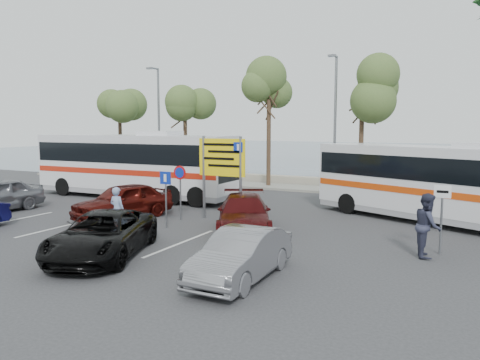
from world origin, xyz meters
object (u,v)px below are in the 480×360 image
at_px(coach_bus_right, 440,186).
at_px(pedestrian_near, 117,210).
at_px(car_silver_b, 241,255).
at_px(direction_sign, 222,164).
at_px(car_red, 123,201).
at_px(coach_bus_left, 134,167).
at_px(car_maroon, 244,214).
at_px(street_lamp_left, 158,118).
at_px(street_lamp_right, 335,117).
at_px(pedestrian_far, 427,225).
at_px(suv_black, 102,235).

bearing_deg(coach_bus_right, pedestrian_near, -146.28).
bearing_deg(pedestrian_near, car_silver_b, 157.48).
bearing_deg(direction_sign, car_red, -157.03).
height_order(coach_bus_left, pedestrian_near, coach_bus_left).
bearing_deg(car_silver_b, coach_bus_right, 66.91).
bearing_deg(coach_bus_left, pedestrian_near, -54.60).
bearing_deg(car_silver_b, car_maroon, 114.95).
bearing_deg(street_lamp_left, direction_sign, -43.17).
height_order(street_lamp_left, car_silver_b, street_lamp_left).
bearing_deg(street_lamp_right, pedestrian_far, -62.75).
xyz_separation_m(coach_bus_right, car_maroon, (-6.52, -5.00, -0.88)).
distance_m(coach_bus_left, coach_bus_right, 15.92).
bearing_deg(coach_bus_right, suv_black, -131.74).
xyz_separation_m(car_silver_b, pedestrian_near, (-6.68, 2.79, 0.21)).
distance_m(direction_sign, coach_bus_left, 8.23).
height_order(direction_sign, car_maroon, direction_sign).
height_order(street_lamp_left, street_lamp_right, same).
distance_m(car_red, pedestrian_near, 2.74).
xyz_separation_m(car_red, pedestrian_far, (12.45, -0.50, 0.22)).
height_order(car_red, car_silver_b, car_red).
bearing_deg(coach_bus_left, pedestrian_far, -19.03).
distance_m(coach_bus_right, pedestrian_far, 5.53).
bearing_deg(street_lamp_right, car_silver_b, -82.30).
bearing_deg(car_red, direction_sign, 37.77).
distance_m(coach_bus_right, car_silver_b, 10.86).
bearing_deg(suv_black, street_lamp_right, 60.32).
height_order(direction_sign, pedestrian_near, direction_sign).
xyz_separation_m(coach_bus_left, car_red, (3.50, -5.00, -0.98)).
relative_size(street_lamp_right, suv_black, 1.61).
bearing_deg(pedestrian_near, coach_bus_left, -54.43).
xyz_separation_m(suv_black, pedestrian_near, (-1.88, 2.79, 0.18)).
bearing_deg(coach_bus_right, street_lamp_right, 132.45).
relative_size(suv_black, pedestrian_near, 2.85).
bearing_deg(street_lamp_right, coach_bus_left, -143.54).
distance_m(car_red, pedestrian_far, 12.46).
bearing_deg(street_lamp_right, car_maroon, -90.48).
bearing_deg(street_lamp_right, car_red, -116.53).
bearing_deg(coach_bus_left, street_lamp_left, 116.50).
relative_size(street_lamp_right, coach_bus_left, 0.66).
bearing_deg(coach_bus_left, suv_black, -55.01).
xyz_separation_m(coach_bus_left, pedestrian_near, (5.12, -7.21, -0.88)).
xyz_separation_m(street_lamp_left, pedestrian_far, (19.45, -12.52, -3.61)).
relative_size(street_lamp_left, suv_black, 1.61).
bearing_deg(car_red, car_maroon, 14.80).
bearing_deg(pedestrian_far, car_red, 76.27).
distance_m(coach_bus_left, car_red, 6.18).
distance_m(direction_sign, pedestrian_far, 8.84).
relative_size(car_maroon, car_red, 1.07).
relative_size(street_lamp_left, car_red, 1.77).
distance_m(street_lamp_left, car_maroon, 18.06).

